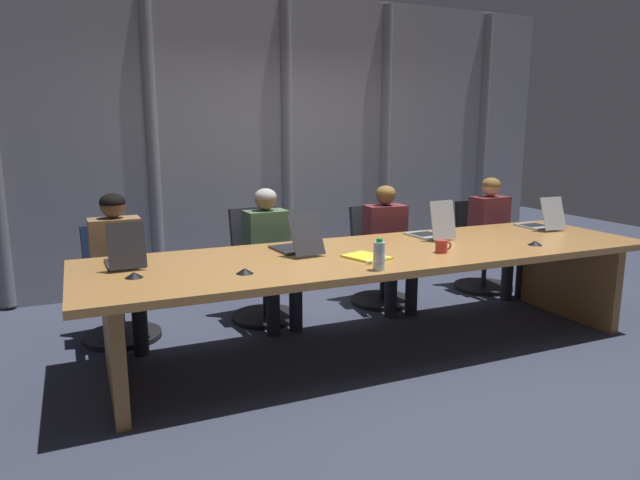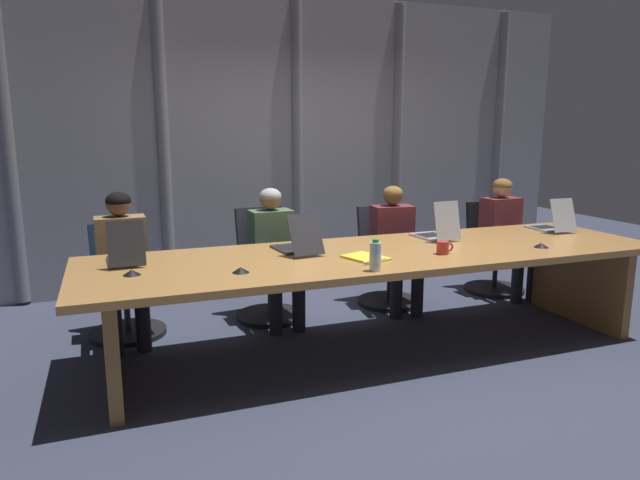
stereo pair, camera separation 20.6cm
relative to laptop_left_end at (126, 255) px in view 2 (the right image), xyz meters
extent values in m
plane|color=#383D51|center=(1.78, -0.24, -0.82)|extent=(13.40, 13.40, 0.00)
cube|color=#B77F42|center=(1.78, -0.24, -0.08)|extent=(4.30, 1.20, 0.05)
cube|color=black|center=(1.78, -0.24, -0.15)|extent=(3.65, 0.10, 0.06)
cube|color=olive|center=(-0.12, -0.24, -0.46)|extent=(0.08, 1.02, 0.71)
cube|color=olive|center=(3.68, -0.24, -0.46)|extent=(0.08, 1.02, 0.71)
cube|color=#9999A0|center=(1.78, 2.00, 0.69)|extent=(6.70, 0.10, 3.01)
cylinder|color=gray|center=(-0.90, 1.95, 0.69)|extent=(0.12, 0.12, 2.95)
cylinder|color=gray|center=(0.46, 1.95, 0.69)|extent=(0.12, 0.12, 2.95)
cylinder|color=gray|center=(1.85, 1.95, 0.69)|extent=(0.12, 0.12, 2.95)
cylinder|color=gray|center=(3.05, 1.95, 0.69)|extent=(0.12, 0.12, 2.95)
cylinder|color=gray|center=(4.44, 1.95, 0.69)|extent=(0.12, 0.12, 2.95)
cube|color=#2D2D33|center=(0.00, 0.06, -0.05)|extent=(0.24, 0.32, 0.02)
cube|color=black|center=(0.00, 0.08, -0.04)|extent=(0.20, 0.18, 0.00)
cube|color=#2D2D33|center=(0.01, -0.13, 0.10)|extent=(0.23, 0.07, 0.29)
cube|color=black|center=(0.00, -0.12, 0.10)|extent=(0.21, 0.06, 0.26)
cube|color=#2D2D33|center=(1.17, 0.04, -0.05)|extent=(0.27, 0.35, 0.02)
cube|color=black|center=(1.17, 0.07, -0.04)|extent=(0.22, 0.20, 0.00)
cube|color=#2D2D33|center=(1.20, -0.19, 0.09)|extent=(0.25, 0.17, 0.28)
cube|color=black|center=(1.20, -0.18, 0.10)|extent=(0.22, 0.15, 0.25)
cube|color=#A8ADB7|center=(2.40, 0.09, -0.05)|extent=(0.26, 0.35, 0.02)
cube|color=black|center=(2.40, 0.12, -0.04)|extent=(0.21, 0.20, 0.00)
cube|color=#A8ADB7|center=(2.42, -0.10, 0.11)|extent=(0.24, 0.09, 0.31)
cube|color=black|center=(2.41, -0.10, 0.11)|extent=(0.21, 0.08, 0.27)
cube|color=#A8ADB7|center=(3.56, 0.07, -0.05)|extent=(0.24, 0.31, 0.02)
cube|color=black|center=(3.56, 0.10, -0.04)|extent=(0.20, 0.17, 0.00)
cube|color=#A8ADB7|center=(3.56, -0.13, 0.10)|extent=(0.24, 0.11, 0.28)
cube|color=black|center=(3.56, -0.12, 0.10)|extent=(0.21, 0.09, 0.25)
cube|color=navy|center=(0.00, 0.74, -0.41)|extent=(0.55, 0.55, 0.08)
cube|color=navy|center=(-0.04, 0.96, -0.15)|extent=(0.44, 0.18, 0.45)
cylinder|color=#262628|center=(0.00, 0.74, -0.61)|extent=(0.05, 0.05, 0.33)
cylinder|color=black|center=(0.00, 0.74, -0.80)|extent=(0.60, 0.60, 0.04)
cube|color=#2D2D38|center=(1.19, 0.74, -0.41)|extent=(0.53, 0.53, 0.08)
cube|color=#2D2D38|center=(1.17, 0.96, -0.12)|extent=(0.44, 0.17, 0.51)
cylinder|color=#262628|center=(1.19, 0.74, -0.61)|extent=(0.05, 0.05, 0.33)
cylinder|color=black|center=(1.19, 0.74, -0.80)|extent=(0.60, 0.60, 0.04)
cube|color=#2D2D38|center=(2.36, 0.74, -0.41)|extent=(0.52, 0.52, 0.08)
cube|color=#2D2D38|center=(2.34, 0.96, -0.14)|extent=(0.44, 0.15, 0.47)
cylinder|color=#262628|center=(2.36, 0.74, -0.61)|extent=(0.05, 0.05, 0.33)
cylinder|color=black|center=(2.36, 0.74, -0.80)|extent=(0.60, 0.60, 0.04)
cube|color=black|center=(3.57, 0.74, -0.41)|extent=(0.52, 0.52, 0.08)
cube|color=black|center=(3.59, 0.96, -0.15)|extent=(0.44, 0.15, 0.45)
cylinder|color=#262628|center=(3.57, 0.74, -0.61)|extent=(0.05, 0.05, 0.33)
cylinder|color=black|center=(3.57, 0.74, -0.80)|extent=(0.60, 0.60, 0.04)
cube|color=olive|center=(-0.01, 0.72, -0.11)|extent=(0.38, 0.23, 0.53)
sphere|color=brown|center=(-0.01, 0.72, 0.25)|extent=(0.19, 0.19, 0.19)
ellipsoid|color=black|center=(-0.01, 0.72, 0.28)|extent=(0.19, 0.19, 0.14)
cylinder|color=olive|center=(0.14, 0.73, -0.03)|extent=(0.07, 0.14, 0.27)
cylinder|color=brown|center=(0.15, 0.52, -0.15)|extent=(0.07, 0.30, 0.06)
cylinder|color=olive|center=(-0.17, 0.72, -0.03)|extent=(0.07, 0.14, 0.27)
cylinder|color=brown|center=(-0.17, 0.51, -0.15)|extent=(0.07, 0.30, 0.06)
cylinder|color=#262833|center=(0.09, 0.53, -0.40)|extent=(0.14, 0.40, 0.13)
cylinder|color=#262833|center=(0.10, 0.35, -0.60)|extent=(0.11, 0.11, 0.43)
cylinder|color=#262833|center=(-0.11, 0.52, -0.40)|extent=(0.14, 0.40, 0.13)
cylinder|color=#262833|center=(-0.10, 0.34, -0.60)|extent=(0.11, 0.11, 0.43)
cube|color=#4C6B4C|center=(1.20, 0.72, -0.11)|extent=(0.37, 0.24, 0.52)
sphere|color=#8C6647|center=(1.20, 0.72, 0.24)|extent=(0.18, 0.18, 0.18)
ellipsoid|color=#B2ADA8|center=(1.20, 0.72, 0.26)|extent=(0.19, 0.19, 0.14)
cylinder|color=#4C6B4C|center=(1.35, 0.73, -0.05)|extent=(0.08, 0.14, 0.27)
cylinder|color=#8C6647|center=(1.36, 0.52, -0.16)|extent=(0.08, 0.30, 0.06)
cylinder|color=#4C6B4C|center=(1.05, 0.71, -0.05)|extent=(0.08, 0.14, 0.27)
cylinder|color=#8C6647|center=(1.07, 0.50, -0.16)|extent=(0.08, 0.30, 0.06)
cylinder|color=#262833|center=(1.31, 0.53, -0.40)|extent=(0.15, 0.41, 0.13)
cylinder|color=#262833|center=(1.32, 0.35, -0.60)|extent=(0.11, 0.11, 0.43)
cylinder|color=#262833|center=(1.11, 0.52, -0.40)|extent=(0.15, 0.41, 0.13)
cylinder|color=#262833|center=(1.12, 0.34, -0.60)|extent=(0.11, 0.11, 0.43)
cube|color=brown|center=(2.36, 0.72, -0.12)|extent=(0.39, 0.26, 0.50)
sphere|color=brown|center=(2.36, 0.72, 0.22)|extent=(0.18, 0.18, 0.18)
ellipsoid|color=olive|center=(2.36, 0.72, 0.24)|extent=(0.18, 0.18, 0.13)
cylinder|color=brown|center=(2.52, 0.71, -0.06)|extent=(0.08, 0.14, 0.27)
cylinder|color=brown|center=(2.50, 0.50, -0.18)|extent=(0.09, 0.30, 0.06)
cylinder|color=brown|center=(2.21, 0.74, -0.06)|extent=(0.08, 0.14, 0.27)
cylinder|color=brown|center=(2.19, 0.53, -0.18)|extent=(0.09, 0.30, 0.06)
cylinder|color=#262833|center=(2.44, 0.51, -0.40)|extent=(0.17, 0.41, 0.13)
cylinder|color=#262833|center=(2.42, 0.33, -0.60)|extent=(0.11, 0.11, 0.43)
cylinder|color=#262833|center=(2.24, 0.53, -0.40)|extent=(0.17, 0.41, 0.13)
cylinder|color=#262833|center=(2.23, 0.36, -0.60)|extent=(0.11, 0.11, 0.43)
cube|color=brown|center=(3.58, 0.72, -0.11)|extent=(0.39, 0.25, 0.52)
sphere|color=tan|center=(3.58, 0.72, 0.25)|extent=(0.19, 0.19, 0.19)
ellipsoid|color=olive|center=(3.58, 0.72, 0.27)|extent=(0.19, 0.19, 0.14)
cylinder|color=brown|center=(3.74, 0.74, -0.04)|extent=(0.08, 0.14, 0.27)
cylinder|color=tan|center=(3.75, 0.53, -0.16)|extent=(0.09, 0.30, 0.06)
cylinder|color=brown|center=(3.42, 0.71, -0.04)|extent=(0.08, 0.14, 0.27)
cylinder|color=tan|center=(3.44, 0.50, -0.16)|extent=(0.09, 0.30, 0.06)
cylinder|color=#262833|center=(3.70, 0.53, -0.40)|extent=(0.16, 0.41, 0.13)
cylinder|color=#262833|center=(3.71, 0.35, -0.60)|extent=(0.11, 0.11, 0.43)
cylinder|color=#262833|center=(3.50, 0.52, -0.40)|extent=(0.16, 0.41, 0.13)
cylinder|color=#262833|center=(3.51, 0.34, -0.60)|extent=(0.11, 0.11, 0.43)
cylinder|color=silver|center=(1.47, -0.74, 0.03)|extent=(0.07, 0.07, 0.18)
cylinder|color=white|center=(1.47, -0.74, 0.02)|extent=(0.08, 0.08, 0.05)
cylinder|color=green|center=(1.47, -0.74, 0.13)|extent=(0.04, 0.04, 0.02)
cylinder|color=#B2332D|center=(2.14, -0.47, -0.01)|extent=(0.09, 0.09, 0.09)
torus|color=#B2332D|center=(2.20, -0.47, -0.01)|extent=(0.07, 0.01, 0.07)
cone|color=black|center=(0.66, -0.49, -0.04)|extent=(0.11, 0.11, 0.03)
cone|color=black|center=(0.02, -0.31, -0.04)|extent=(0.11, 0.11, 0.03)
cone|color=black|center=(2.97, -0.54, -0.04)|extent=(0.11, 0.11, 0.03)
cube|color=yellow|center=(1.56, -0.42, -0.05)|extent=(0.31, 0.36, 0.02)
cylinder|color=silver|center=(1.56, -0.56, -0.04)|extent=(0.20, 0.08, 0.01)
camera|label=1|loc=(-0.26, -3.80, 0.83)|focal=31.73mm
camera|label=2|loc=(-0.07, -3.88, 0.83)|focal=31.73mm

